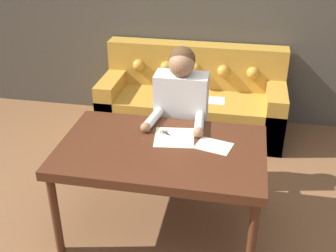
# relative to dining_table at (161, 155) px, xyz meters

# --- Properties ---
(ground_plane) EXTENTS (16.00, 16.00, 0.00)m
(ground_plane) POSITION_rel_dining_table_xyz_m (0.09, -0.10, -0.66)
(ground_plane) COLOR brown
(wall_back) EXTENTS (8.00, 0.06, 2.60)m
(wall_back) POSITION_rel_dining_table_xyz_m (0.09, 2.03, 0.64)
(wall_back) COLOR #474238
(wall_back) RESTS_ON ground_plane
(dining_table) EXTENTS (1.48, 0.92, 0.73)m
(dining_table) POSITION_rel_dining_table_xyz_m (0.00, 0.00, 0.00)
(dining_table) COLOR #472314
(dining_table) RESTS_ON ground_plane
(couch) EXTENTS (1.95, 0.78, 0.92)m
(couch) POSITION_rel_dining_table_xyz_m (0.01, 1.64, -0.34)
(couch) COLOR #B7842D
(couch) RESTS_ON ground_plane
(person) EXTENTS (0.48, 0.59, 1.28)m
(person) POSITION_rel_dining_table_xyz_m (0.04, 0.60, -0.01)
(person) COLOR #33281E
(person) RESTS_ON ground_plane
(pattern_paper_main) EXTENTS (0.33, 0.33, 0.00)m
(pattern_paper_main) POSITION_rel_dining_table_xyz_m (0.07, 0.15, 0.07)
(pattern_paper_main) COLOR beige
(pattern_paper_main) RESTS_ON dining_table
(pattern_paper_offcut) EXTENTS (0.29, 0.24, 0.00)m
(pattern_paper_offcut) POSITION_rel_dining_table_xyz_m (0.37, 0.08, 0.07)
(pattern_paper_offcut) COLOR beige
(pattern_paper_offcut) RESTS_ON dining_table
(scissors) EXTENTS (0.18, 0.16, 0.01)m
(scissors) POSITION_rel_dining_table_xyz_m (0.00, 0.19, 0.07)
(scissors) COLOR silver
(scissors) RESTS_ON dining_table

